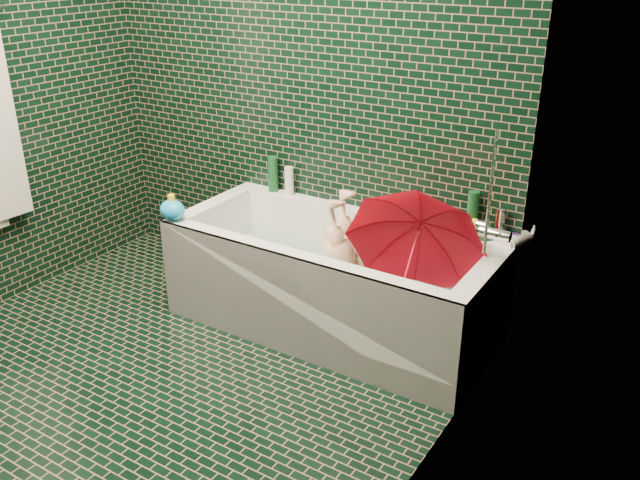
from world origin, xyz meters
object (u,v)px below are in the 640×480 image
Objects in this scene: child at (342,272)px; rubber_duck at (468,229)px; bath_toy at (172,209)px; bathtub at (331,291)px; umbrella at (410,259)px.

rubber_duck reaches higher than child.
child is 0.96m from bath_toy.
child is (0.03, 0.06, 0.10)m from bathtub.
child is at bearing 161.22° from umbrella.
bath_toy is at bearing -158.98° from bathtub.
umbrella is at bearing 22.62° from bath_toy.
bath_toy is at bearing -71.62° from child.
bathtub is 0.12m from child.
child is 6.86× the size of rubber_duck.
bath_toy is at bearing -174.21° from umbrella.
bathtub is at bearing 169.13° from umbrella.
umbrella is (0.43, -0.09, 0.22)m from child.
bath_toy reaches higher than bathtub.
bath_toy is (-1.41, -0.62, 0.01)m from rubber_duck.
bathtub is 0.56m from umbrella.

